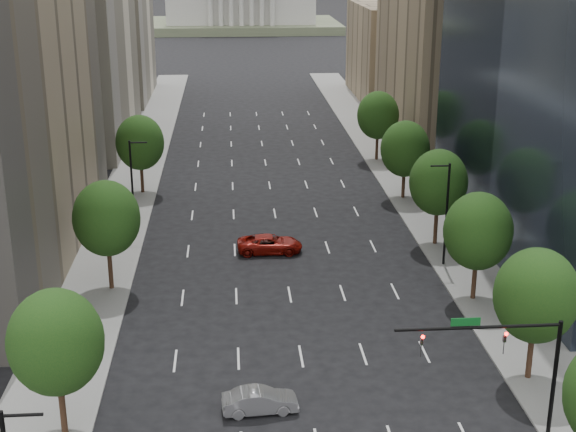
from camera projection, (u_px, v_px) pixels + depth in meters
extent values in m
cube|color=slate|center=(107.00, 253.00, 71.89)|extent=(6.00, 200.00, 0.15)
cube|color=slate|center=(451.00, 243.00, 74.06)|extent=(6.00, 200.00, 0.15)
cube|color=beige|center=(68.00, 11.00, 106.23)|extent=(14.00, 30.00, 35.00)
cube|color=beige|center=(107.00, 46.00, 140.12)|extent=(14.00, 26.00, 18.00)
cube|color=#8C7759|center=(449.00, 30.00, 107.70)|extent=(14.00, 30.00, 30.00)
cube|color=#8C7759|center=(397.00, 51.00, 141.11)|extent=(14.00, 26.00, 16.00)
cylinder|color=#382316|center=(530.00, 351.00, 50.67)|extent=(0.36, 0.36, 4.00)
ellipsoid|color=black|center=(536.00, 295.00, 49.46)|extent=(5.20, 5.20, 5.98)
cylinder|color=#382316|center=(474.00, 276.00, 62.02)|extent=(0.36, 0.36, 3.90)
ellipsoid|color=black|center=(478.00, 231.00, 60.84)|extent=(5.20, 5.20, 5.98)
cylinder|color=#382316|center=(436.00, 223.00, 73.32)|extent=(0.36, 0.36, 4.10)
ellipsoid|color=black|center=(438.00, 182.00, 72.08)|extent=(5.20, 5.20, 5.98)
cylinder|color=#382316|center=(404.00, 181.00, 86.59)|extent=(0.36, 0.36, 3.80)
ellipsoid|color=black|center=(405.00, 149.00, 85.44)|extent=(5.20, 5.20, 5.98)
cylinder|color=#382316|center=(377.00, 145.00, 101.67)|extent=(0.36, 0.36, 4.00)
ellipsoid|color=black|center=(378.00, 115.00, 100.46)|extent=(5.20, 5.20, 5.98)
cylinder|color=#382316|center=(62.00, 403.00, 44.93)|extent=(0.36, 0.36, 4.00)
ellipsoid|color=black|center=(56.00, 342.00, 43.72)|extent=(5.20, 5.20, 5.98)
cylinder|color=#382316|center=(110.00, 265.00, 63.80)|extent=(0.36, 0.36, 4.15)
ellipsoid|color=black|center=(107.00, 218.00, 62.54)|extent=(5.20, 5.20, 5.98)
cylinder|color=#382316|center=(142.00, 176.00, 88.38)|extent=(0.36, 0.36, 3.95)
ellipsoid|color=black|center=(140.00, 143.00, 87.19)|extent=(5.20, 5.20, 5.98)
cylinder|color=black|center=(446.00, 215.00, 67.78)|extent=(0.20, 0.20, 9.00)
cylinder|color=black|center=(440.00, 166.00, 66.34)|extent=(1.60, 0.14, 0.14)
cylinder|color=black|center=(22.00, 415.00, 31.51)|extent=(1.60, 0.14, 0.14)
cylinder|color=black|center=(132.00, 188.00, 75.33)|extent=(0.20, 0.20, 9.00)
cylinder|color=black|center=(138.00, 143.00, 74.00)|extent=(1.60, 0.14, 0.14)
cylinder|color=black|center=(554.00, 379.00, 44.45)|extent=(0.24, 0.24, 7.00)
cylinder|color=black|center=(478.00, 327.00, 43.08)|extent=(9.00, 0.18, 0.18)
imported|color=black|center=(505.00, 336.00, 43.36)|extent=(0.18, 0.22, 1.10)
imported|color=black|center=(422.00, 339.00, 43.04)|extent=(0.18, 0.22, 1.10)
sphere|color=#FF0C07|center=(506.00, 334.00, 43.12)|extent=(0.20, 0.20, 0.20)
sphere|color=#FF0C07|center=(423.00, 337.00, 42.81)|extent=(0.20, 0.20, 0.20)
cube|color=#0C591E|center=(466.00, 322.00, 42.92)|extent=(1.60, 0.06, 0.45)
cube|color=#596647|center=(241.00, 25.00, 252.02)|extent=(60.00, 40.00, 2.50)
cube|color=silver|center=(240.00, 1.00, 249.69)|extent=(44.00, 26.00, 12.00)
ellipsoid|color=olive|center=(24.00, 34.00, 546.05)|extent=(380.00, 342.00, 190.00)
ellipsoid|color=olive|center=(287.00, 38.00, 599.24)|extent=(440.00, 396.00, 240.00)
ellipsoid|color=olive|center=(496.00, 22.00, 646.68)|extent=(360.00, 324.00, 200.00)
imported|color=gray|center=(260.00, 401.00, 47.52)|extent=(4.55, 1.89, 1.46)
imported|color=maroon|center=(270.00, 244.00, 71.90)|extent=(5.76, 2.69, 1.60)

